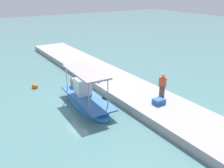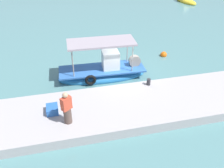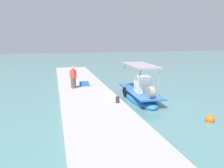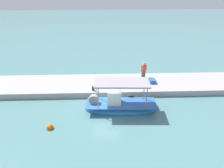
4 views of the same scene
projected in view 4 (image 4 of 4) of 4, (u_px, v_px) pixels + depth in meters
name	position (u px, v px, depth m)	size (l,w,h in m)	color
ground_plane	(107.00, 108.00, 17.13)	(120.00, 120.00, 0.00)	slate
dock_quay	(106.00, 85.00, 20.28)	(36.00, 4.03, 0.57)	#A9A4A5
main_fishing_boat	(120.00, 105.00, 16.72)	(6.09, 2.06, 3.03)	#2977BE
fisherman_near_bollard	(144.00, 71.00, 20.59)	(0.58, 0.56, 1.80)	brown
mooring_bollard	(93.00, 88.00, 18.64)	(0.24, 0.24, 0.41)	#2D2D33
cargo_crate	(152.00, 81.00, 20.06)	(0.75, 0.60, 0.37)	#2A61B5
marker_buoy	(50.00, 127.00, 14.81)	(0.52, 0.52, 0.52)	orange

